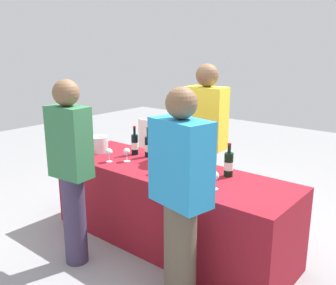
% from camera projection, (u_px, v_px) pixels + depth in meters
% --- Properties ---
extents(ground_plane, '(12.00, 12.00, 0.00)m').
position_uv_depth(ground_plane, '(168.00, 242.00, 3.62)').
color(ground_plane, gray).
extents(tasting_table, '(2.41, 0.76, 0.75)m').
position_uv_depth(tasting_table, '(168.00, 206.00, 3.53)').
color(tasting_table, maroon).
rests_on(tasting_table, ground_plane).
extents(wine_bottle_0, '(0.07, 0.07, 0.30)m').
position_uv_depth(wine_bottle_0, '(135.00, 144.00, 3.86)').
color(wine_bottle_0, black).
rests_on(wine_bottle_0, tasting_table).
extents(wine_bottle_1, '(0.07, 0.07, 0.31)m').
position_uv_depth(wine_bottle_1, '(148.00, 146.00, 3.78)').
color(wine_bottle_1, black).
rests_on(wine_bottle_1, tasting_table).
extents(wine_bottle_2, '(0.07, 0.07, 0.33)m').
position_uv_depth(wine_bottle_2, '(212.00, 161.00, 3.24)').
color(wine_bottle_2, black).
rests_on(wine_bottle_2, tasting_table).
extents(wine_bottle_3, '(0.08, 0.08, 0.30)m').
position_uv_depth(wine_bottle_3, '(229.00, 164.00, 3.21)').
color(wine_bottle_3, black).
rests_on(wine_bottle_3, tasting_table).
extents(wine_glass_0, '(0.07, 0.07, 0.14)m').
position_uv_depth(wine_glass_0, '(109.00, 152.00, 3.62)').
color(wine_glass_0, silver).
rests_on(wine_glass_0, tasting_table).
extents(wine_glass_1, '(0.07, 0.07, 0.14)m').
position_uv_depth(wine_glass_1, '(127.00, 152.00, 3.63)').
color(wine_glass_1, silver).
rests_on(wine_glass_1, tasting_table).
extents(wine_glass_2, '(0.06, 0.06, 0.14)m').
position_uv_depth(wine_glass_2, '(157.00, 163.00, 3.28)').
color(wine_glass_2, silver).
rests_on(wine_glass_2, tasting_table).
extents(wine_glass_3, '(0.07, 0.07, 0.14)m').
position_uv_depth(wine_glass_3, '(181.00, 169.00, 3.13)').
color(wine_glass_3, silver).
rests_on(wine_glass_3, tasting_table).
extents(wine_glass_4, '(0.06, 0.06, 0.13)m').
position_uv_depth(wine_glass_4, '(188.00, 171.00, 3.08)').
color(wine_glass_4, silver).
rests_on(wine_glass_4, tasting_table).
extents(wine_glass_5, '(0.07, 0.07, 0.15)m').
position_uv_depth(wine_glass_5, '(215.00, 176.00, 2.92)').
color(wine_glass_5, silver).
rests_on(wine_glass_5, tasting_table).
extents(ice_bucket, '(0.20, 0.20, 0.17)m').
position_uv_depth(ice_bucket, '(98.00, 144.00, 3.97)').
color(ice_bucket, silver).
rests_on(ice_bucket, tasting_table).
extents(server_pouring, '(0.42, 0.25, 1.69)m').
position_uv_depth(server_pouring, '(206.00, 140.00, 3.80)').
color(server_pouring, black).
rests_on(server_pouring, ground_plane).
extents(guest_0, '(0.37, 0.23, 1.60)m').
position_uv_depth(guest_0, '(71.00, 167.00, 3.09)').
color(guest_0, '#3F3351').
rests_on(guest_0, ground_plane).
extents(guest_1, '(0.47, 0.31, 1.60)m').
position_uv_depth(guest_1, '(181.00, 195.00, 2.57)').
color(guest_1, brown).
rests_on(guest_1, ground_plane).
extents(menu_board, '(0.53, 0.06, 0.95)m').
position_uv_depth(menu_board, '(156.00, 158.00, 4.71)').
color(menu_board, white).
rests_on(menu_board, ground_plane).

